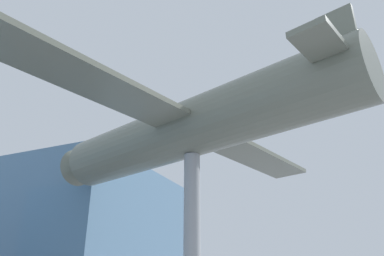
% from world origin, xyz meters
% --- Properties ---
extents(glass_pavilion_right, '(11.78, 11.66, 10.04)m').
position_xyz_m(glass_pavilion_right, '(9.19, 12.73, 4.73)').
color(glass_pavilion_right, slate).
rests_on(glass_pavilion_right, ground_plane).
extents(support_pylon_central, '(0.57, 0.57, 6.47)m').
position_xyz_m(support_pylon_central, '(0.00, 0.00, 3.23)').
color(support_pylon_central, '#999EA3').
rests_on(support_pylon_central, ground_plane).
extents(suspended_airplane, '(15.49, 14.18, 3.30)m').
position_xyz_m(suspended_airplane, '(0.07, 0.23, 7.54)').
color(suspended_airplane, slate).
rests_on(suspended_airplane, support_pylon_central).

